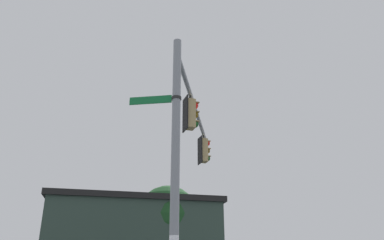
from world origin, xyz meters
The scene contains 6 objects.
signal_pole centered at (0.00, 0.00, 3.98)m, with size 0.23×0.23×7.95m, color gray.
mast_arm centered at (-3.36, 1.73, 7.48)m, with size 0.15×0.15×7.55m, color gray.
traffic_light_nearest_pole centered at (-2.26, 1.18, 6.71)m, with size 0.54×0.49×1.31m.
traffic_light_mid_inner centered at (-5.91, 3.06, 6.71)m, with size 0.54×0.49×1.31m.
street_name_sign centered at (-0.19, -0.38, 6.09)m, with size 0.75×1.32×0.22m.
tree_by_storefront centered at (-11.26, 2.94, 4.50)m, with size 3.38×3.38×6.22m.
Camera 1 is at (8.88, -2.63, 1.65)m, focal length 35.18 mm.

